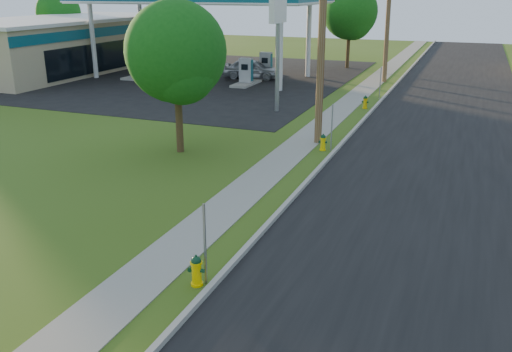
% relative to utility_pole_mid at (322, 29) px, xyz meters
% --- Properties ---
extents(road, '(8.00, 120.00, 0.02)m').
position_rel_utility_pole_mid_xyz_m(road, '(5.10, -7.00, -4.94)').
color(road, black).
rests_on(road, ground).
extents(curb, '(0.15, 120.00, 0.15)m').
position_rel_utility_pole_mid_xyz_m(curb, '(1.10, -7.00, -4.88)').
color(curb, gray).
rests_on(curb, ground).
extents(sidewalk, '(1.50, 120.00, 0.03)m').
position_rel_utility_pole_mid_xyz_m(sidewalk, '(-0.65, -7.00, -4.94)').
color(sidewalk, gray).
rests_on(sidewalk, ground).
extents(forecourt, '(26.00, 28.00, 0.02)m').
position_rel_utility_pole_mid_xyz_m(forecourt, '(-15.40, 15.00, -4.94)').
color(forecourt, black).
rests_on(forecourt, ground).
extents(utility_pole_mid, '(1.40, 0.32, 9.80)m').
position_rel_utility_pole_mid_xyz_m(utility_pole_mid, '(0.00, 0.00, 0.00)').
color(utility_pole_mid, brown).
rests_on(utility_pole_mid, ground).
extents(utility_pole_far, '(1.40, 0.32, 9.50)m').
position_rel_utility_pole_mid_xyz_m(utility_pole_far, '(0.00, 18.00, -0.15)').
color(utility_pole_far, brown).
rests_on(utility_pole_far, ground).
extents(sign_post_near, '(0.05, 0.04, 2.00)m').
position_rel_utility_pole_mid_xyz_m(sign_post_near, '(0.85, -12.80, -3.95)').
color(sign_post_near, gray).
rests_on(sign_post_near, ground).
extents(sign_post_mid, '(0.05, 0.04, 2.00)m').
position_rel_utility_pole_mid_xyz_m(sign_post_mid, '(0.85, -1.00, -3.95)').
color(sign_post_mid, gray).
rests_on(sign_post_mid, ground).
extents(sign_post_far, '(0.05, 0.04, 2.00)m').
position_rel_utility_pole_mid_xyz_m(sign_post_far, '(0.85, 11.20, -3.95)').
color(sign_post_far, gray).
rests_on(sign_post_far, ground).
extents(fuel_pump_nw, '(1.20, 3.20, 1.90)m').
position_rel_utility_pole_mid_xyz_m(fuel_pump_nw, '(-17.90, 13.00, -4.23)').
color(fuel_pump_nw, gray).
rests_on(fuel_pump_nw, ground).
extents(fuel_pump_ne, '(1.20, 3.20, 1.90)m').
position_rel_utility_pole_mid_xyz_m(fuel_pump_ne, '(-8.90, 13.00, -4.23)').
color(fuel_pump_ne, gray).
rests_on(fuel_pump_ne, ground).
extents(fuel_pump_sw, '(1.20, 3.20, 1.90)m').
position_rel_utility_pole_mid_xyz_m(fuel_pump_sw, '(-17.90, 17.00, -4.23)').
color(fuel_pump_sw, gray).
rests_on(fuel_pump_sw, ground).
extents(fuel_pump_se, '(1.20, 3.20, 1.90)m').
position_rel_utility_pole_mid_xyz_m(fuel_pump_se, '(-8.90, 17.00, -4.23)').
color(fuel_pump_se, gray).
rests_on(fuel_pump_se, ground).
extents(convenience_store, '(10.40, 22.40, 4.25)m').
position_rel_utility_pole_mid_xyz_m(convenience_store, '(-26.38, 15.00, -2.82)').
color(convenience_store, tan).
rests_on(convenience_store, ground).
extents(price_pylon, '(0.34, 2.04, 6.85)m').
position_rel_utility_pole_mid_xyz_m(price_pylon, '(-3.90, 5.50, 0.48)').
color(price_pylon, gray).
rests_on(price_pylon, ground).
extents(tree_verge, '(4.09, 4.09, 6.20)m').
position_rel_utility_pole_mid_xyz_m(tree_verge, '(-4.94, -3.55, -0.97)').
color(tree_verge, '#3A2B19').
rests_on(tree_verge, ground).
extents(tree_lot, '(4.62, 4.62, 7.01)m').
position_rel_utility_pole_mid_xyz_m(tree_lot, '(-4.03, 24.30, -0.44)').
color(tree_lot, '#3A2B19').
rests_on(tree_lot, ground).
extents(tree_back, '(4.25, 4.25, 6.45)m').
position_rel_utility_pole_mid_xyz_m(tree_back, '(-32.28, 21.46, -0.80)').
color(tree_back, '#3A2B19').
rests_on(tree_back, ground).
extents(hydrant_near, '(0.40, 0.36, 0.78)m').
position_rel_utility_pole_mid_xyz_m(hydrant_near, '(0.70, -12.97, -4.57)').
color(hydrant_near, '#FFD100').
rests_on(hydrant_near, ground).
extents(hydrant_mid, '(0.37, 0.33, 0.72)m').
position_rel_utility_pole_mid_xyz_m(hydrant_mid, '(0.52, -1.07, -4.60)').
color(hydrant_mid, yellow).
rests_on(hydrant_mid, ground).
extents(hydrant_far, '(0.39, 0.35, 0.76)m').
position_rel_utility_pole_mid_xyz_m(hydrant_far, '(0.56, 8.11, -4.58)').
color(hydrant_far, '#E0B008').
rests_on(hydrant_far, ground).
extents(car_silver, '(4.51, 2.14, 1.49)m').
position_rel_utility_pole_mid_xyz_m(car_silver, '(-9.62, 15.82, -4.21)').
color(car_silver, '#B3B5BA').
rests_on(car_silver, ground).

